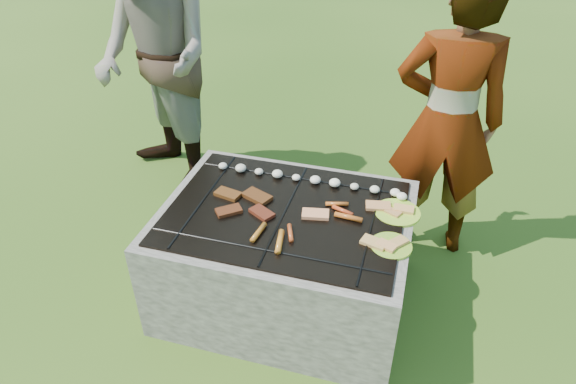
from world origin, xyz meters
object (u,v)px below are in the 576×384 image
Objects in this scene: plate_near at (391,245)px; bystander at (154,59)px; cook at (448,122)px; fire_pit at (286,259)px; plate_far at (398,212)px.

plate_near is 0.13× the size of bystander.
bystander reaches higher than cook.
plate_near is at bearing 73.62° from cook.
fire_pit is 5.28× the size of plate_near.
plate_far is 0.14× the size of cook.
cook is at bearing 44.65° from fire_pit.
fire_pit is 1.21m from cook.
cook is 0.89× the size of bystander.
plate_near reaches higher than fire_pit.
plate_far is 0.27m from plate_near.
bystander is at bearing 148.91° from plate_near.
fire_pit is 5.28× the size of plate_far.
fire_pit is at bearing -0.82° from bystander.
plate_far is (0.56, 0.16, 0.33)m from fire_pit.
bystander reaches higher than plate_near.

